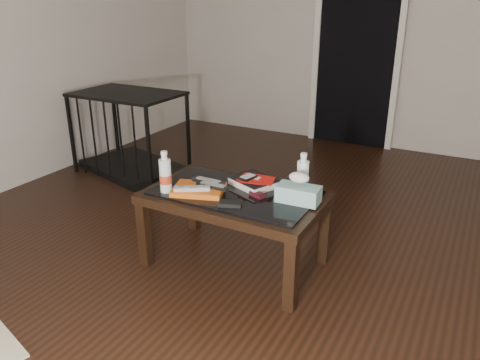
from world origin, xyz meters
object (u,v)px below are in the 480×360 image
Objects in this scene: coffee_table at (235,202)px; textbook at (253,182)px; pet_crate at (131,146)px; water_bottle_left at (165,172)px; water_bottle_right at (303,174)px; tissue_box at (298,194)px.

textbook is (0.05, 0.13, 0.09)m from coffee_table.
pet_crate is 4.12× the size of textbook.
water_bottle_left is 0.76m from water_bottle_right.
tissue_box reaches higher than coffee_table.
tissue_box is (0.02, -0.11, -0.07)m from water_bottle_right.
water_bottle_left is 1.00× the size of water_bottle_right.
pet_crate is at bearing 176.48° from textbook.
tissue_box reaches higher than textbook.
textbook is 1.05× the size of water_bottle_right.
water_bottle_left reaches higher than textbook.
water_bottle_right is at bearing -6.77° from pet_crate.
coffee_table is 0.38m from tissue_box.
pet_crate is 1.72m from water_bottle_left.
water_bottle_left is (-0.40, -0.31, 0.10)m from textbook.
textbook is at bearing -10.96° from pet_crate.
tissue_box is (0.31, -0.09, 0.02)m from textbook.
water_bottle_right is 0.14m from tissue_box.
pet_crate is 1.86m from textbook.
tissue_box is at bearing 6.82° from coffee_table.
water_bottle_right is (1.93, -0.80, 0.35)m from pet_crate.
water_bottle_right is at bearing 24.56° from coffee_table.
pet_crate is at bearing 157.48° from water_bottle_right.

